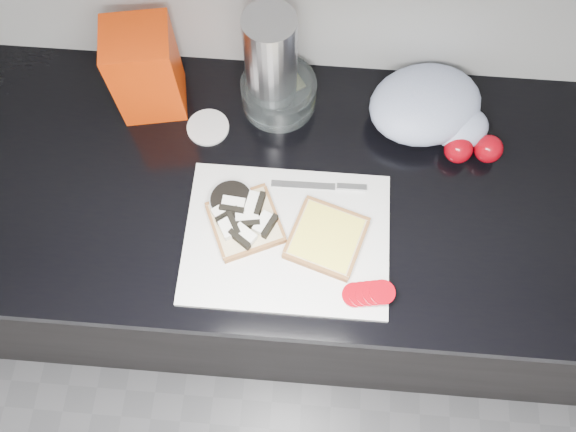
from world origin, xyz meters
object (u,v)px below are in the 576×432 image
Objects in this scene: glass_bowl at (279,93)px; steel_canister at (271,64)px; cutting_board at (287,239)px; bread_bag at (146,70)px.

steel_canister is (-0.01, 0.00, 0.09)m from glass_bowl.
steel_canister is (-0.06, 0.32, 0.12)m from cutting_board.
glass_bowl is 0.09m from steel_canister.
glass_bowl reaches higher than cutting_board.
cutting_board is at bearing -79.99° from steel_canister.
bread_bag reaches higher than glass_bowl.
glass_bowl is at bearing 97.61° from cutting_board.
cutting_board is at bearing -82.39° from glass_bowl.
glass_bowl is at bearing -7.95° from bread_bag.
bread_bag is (-0.31, 0.31, 0.10)m from cutting_board.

